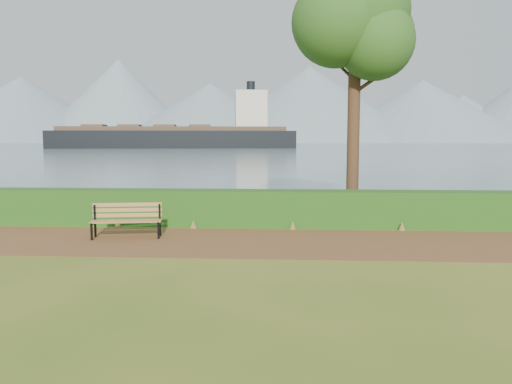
{
  "coord_description": "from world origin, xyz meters",
  "views": [
    {
      "loc": [
        1.41,
        -11.23,
        2.41
      ],
      "look_at": [
        0.66,
        1.2,
        1.1
      ],
      "focal_mm": 35.0,
      "sensor_mm": 36.0,
      "label": 1
    }
  ],
  "objects": [
    {
      "name": "water",
      "position": [
        0.0,
        260.0,
        0.01
      ],
      "size": [
        700.0,
        510.0,
        0.0
      ],
      "primitive_type": "cube",
      "color": "#3F5965",
      "rests_on": "ground"
    },
    {
      "name": "cargo_ship",
      "position": [
        -27.55,
        127.37,
        3.06
      ],
      "size": [
        68.35,
        19.41,
        20.5
      ],
      "rotation": [
        0.0,
        0.0,
        0.13
      ],
      "color": "black",
      "rests_on": "ground"
    },
    {
      "name": "bench",
      "position": [
        -2.5,
        0.71,
        0.49
      ],
      "size": [
        1.75,
        0.76,
        0.85
      ],
      "rotation": [
        0.0,
        0.0,
        0.16
      ],
      "color": "black",
      "rests_on": "ground"
    },
    {
      "name": "ground",
      "position": [
        0.0,
        0.0,
        0.0
      ],
      "size": [
        140.0,
        140.0,
        0.0
      ],
      "primitive_type": "plane",
      "color": "#435D1A",
      "rests_on": "ground"
    },
    {
      "name": "hedge",
      "position": [
        0.0,
        2.6,
        0.5
      ],
      "size": [
        32.0,
        0.85,
        1.0
      ],
      "primitive_type": "cube",
      "color": "#194D16",
      "rests_on": "ground"
    },
    {
      "name": "path",
      "position": [
        0.0,
        0.3,
        0.01
      ],
      "size": [
        40.0,
        3.4,
        0.01
      ],
      "primitive_type": "cube",
      "color": "brown",
      "rests_on": "ground"
    },
    {
      "name": "mountains",
      "position": [
        -9.17,
        406.05,
        27.7
      ],
      "size": [
        585.0,
        190.0,
        70.0
      ],
      "color": "slate",
      "rests_on": "ground"
    },
    {
      "name": "tree",
      "position": [
        3.46,
        4.21,
        5.98
      ],
      "size": [
        3.79,
        3.59,
        8.04
      ],
      "rotation": [
        0.0,
        0.0,
        0.41
      ],
      "color": "#3D2619",
      "rests_on": "ground"
    }
  ]
}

